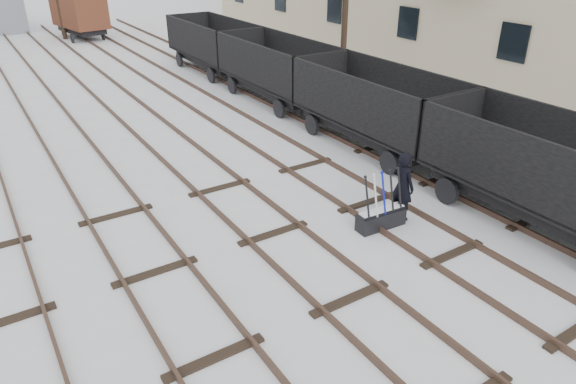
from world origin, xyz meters
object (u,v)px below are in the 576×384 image
at_px(ground_frame, 381,217).
at_px(freight_wagon_a, 548,188).
at_px(worker, 403,186).
at_px(box_van_wagon, 78,7).

relative_size(ground_frame, freight_wagon_a, 0.23).
bearing_deg(ground_frame, worker, 10.54).
height_order(ground_frame, freight_wagon_a, freight_wagon_a).
bearing_deg(box_van_wagon, worker, -98.52).
relative_size(worker, freight_wagon_a, 0.28).
bearing_deg(ground_frame, box_van_wagon, 93.17).
bearing_deg(worker, box_van_wagon, -2.84).
distance_m(worker, box_van_wagon, 30.96).
distance_m(freight_wagon_a, box_van_wagon, 33.30).
xyz_separation_m(ground_frame, box_van_wagon, (-0.12, 31.03, 1.79)).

